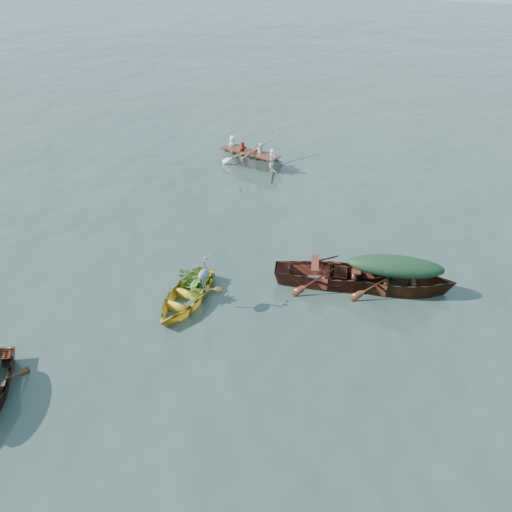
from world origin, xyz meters
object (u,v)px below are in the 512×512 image
at_px(open_wooden_boat, 334,284).
at_px(green_tarp_boat, 391,290).
at_px(rowed_boat, 252,165).
at_px(heron, 204,279).
at_px(yellow_dinghy, 186,303).

bearing_deg(open_wooden_boat, green_tarp_boat, -92.91).
relative_size(green_tarp_boat, rowed_boat, 1.02).
distance_m(open_wooden_boat, rowed_boat, 8.56).
relative_size(rowed_boat, heron, 4.80).
height_order(yellow_dinghy, open_wooden_boat, open_wooden_boat).
bearing_deg(heron, open_wooden_boat, 38.27).
bearing_deg(green_tarp_boat, yellow_dinghy, 105.38).
bearing_deg(yellow_dinghy, green_tarp_boat, 28.13).
distance_m(yellow_dinghy, heron, 1.03).
relative_size(open_wooden_boat, rowed_boat, 1.03).
xyz_separation_m(green_tarp_boat, rowed_boat, (-7.04, 6.14, 0.00)).
bearing_deg(rowed_boat, open_wooden_boat, -129.04).
relative_size(yellow_dinghy, heron, 3.36).
bearing_deg(heron, rowed_boat, 105.43).
xyz_separation_m(green_tarp_boat, heron, (-4.22, -2.72, 0.88)).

